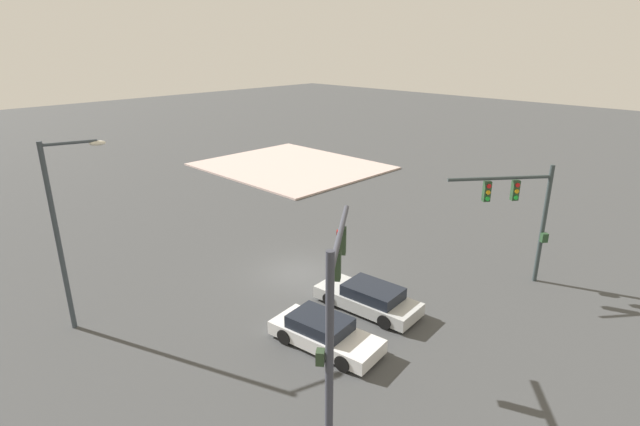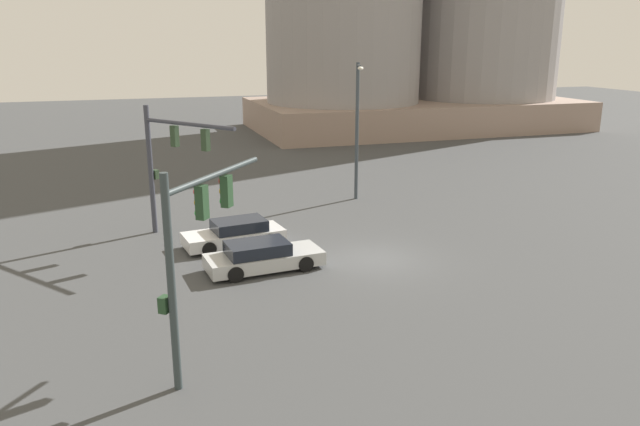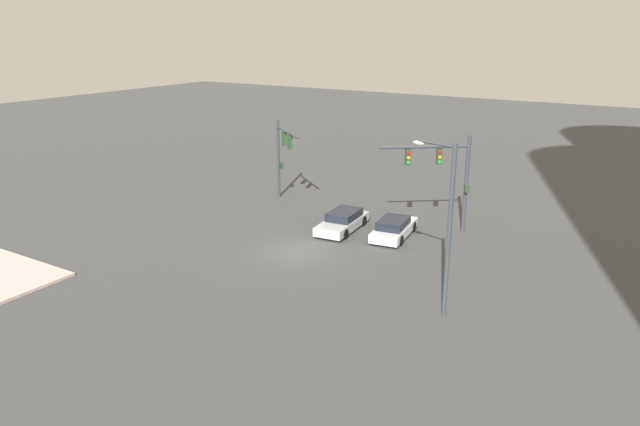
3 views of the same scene
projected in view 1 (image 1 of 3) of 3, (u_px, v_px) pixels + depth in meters
ground_plane at (299, 273)px, 25.23m from camera, size 162.15×162.15×0.00m
sidewalk_corner at (291, 166)px, 46.10m from camera, size 15.60×13.36×0.15m
traffic_signal_near_corner at (334, 297)px, 14.72m from camera, size 3.51×4.80×6.16m
traffic_signal_opposite_side at (523, 207)px, 22.98m from camera, size 3.55×4.05×5.93m
streetlamp_curved_arm at (63, 224)px, 19.08m from camera, size 0.92×2.29×7.85m
sedan_car_approaching at (324, 333)px, 19.07m from camera, size 4.68×2.34×1.21m
sedan_car_waiting_far at (369, 298)px, 21.65m from camera, size 4.86×2.25×1.21m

